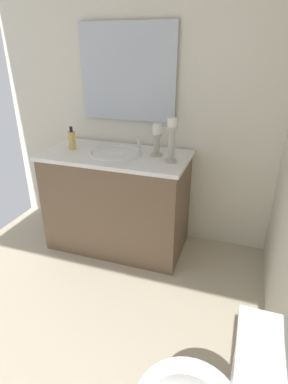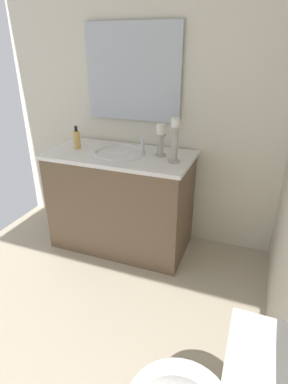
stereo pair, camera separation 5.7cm
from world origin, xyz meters
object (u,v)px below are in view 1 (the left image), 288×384
at_px(candle_holder_short, 157,139).
at_px(mirror, 127,73).
at_px(soap_bottle, 72,140).
at_px(vanity_cabinet, 117,201).
at_px(candle_holder_tall, 171,139).
at_px(sink_basin, 116,158).

bearing_deg(candle_holder_short, mirror, -125.76).
bearing_deg(soap_bottle, vanity_cabinet, 90.73).
bearing_deg(candle_holder_tall, vanity_cabinet, -95.78).
xyz_separation_m(candle_holder_tall, candle_holder_short, (-0.10, -0.14, -0.04)).
xyz_separation_m(sink_basin, candle_holder_tall, (0.05, 0.45, 0.20)).
bearing_deg(vanity_cabinet, candle_holder_short, 99.99).
height_order(sink_basin, mirror, mirror).
height_order(vanity_cabinet, sink_basin, sink_basin).
bearing_deg(sink_basin, candle_holder_tall, 84.21).
relative_size(sink_basin, soap_bottle, 2.23).
relative_size(sink_basin, candle_holder_tall, 1.29).
distance_m(mirror, candle_holder_tall, 0.68).
relative_size(mirror, candle_holder_short, 3.24).
distance_m(mirror, soap_bottle, 0.67).
bearing_deg(soap_bottle, mirror, 127.68).
bearing_deg(candle_holder_short, soap_bottle, -84.99).
bearing_deg(sink_basin, soap_bottle, -89.27).
relative_size(vanity_cabinet, soap_bottle, 6.30).
bearing_deg(candle_holder_tall, sink_basin, -95.79).
bearing_deg(candle_holder_short, vanity_cabinet, -80.01).
height_order(candle_holder_tall, candle_holder_short, candle_holder_tall).
xyz_separation_m(vanity_cabinet, soap_bottle, (0.00, -0.37, 0.48)).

